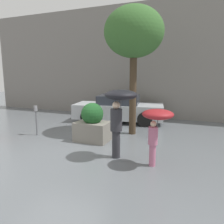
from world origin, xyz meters
TOP-DOWN VIEW (x-y plane):
  - ground_plane at (0.00, 0.00)m, footprint 40.00×40.00m
  - building_facade at (0.00, 6.50)m, footprint 18.00×0.30m
  - planter_box at (0.56, 1.41)m, footprint 1.16×0.82m
  - person_adult at (1.99, 0.25)m, footprint 0.89×0.89m
  - person_child at (3.04, 0.06)m, footprint 0.78×0.78m
  - parked_car_near at (0.31, 4.74)m, footprint 4.53×2.47m
  - street_tree at (1.59, 2.83)m, footprint 2.21×2.21m
  - parking_meter at (-1.76, 1.24)m, footprint 0.14×0.14m

SIDE VIEW (x-z plane):
  - ground_plane at x=0.00m, z-range 0.00..0.00m
  - planter_box at x=0.56m, z-range -0.08..1.28m
  - parked_car_near at x=0.31m, z-range -0.03..1.28m
  - parking_meter at x=-1.76m, z-range 0.26..1.41m
  - person_child at x=3.04m, z-range 0.45..1.94m
  - person_adult at x=1.99m, z-range 0.51..2.44m
  - building_facade at x=0.00m, z-range 0.00..6.00m
  - street_tree at x=1.59m, z-range 1.40..6.20m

